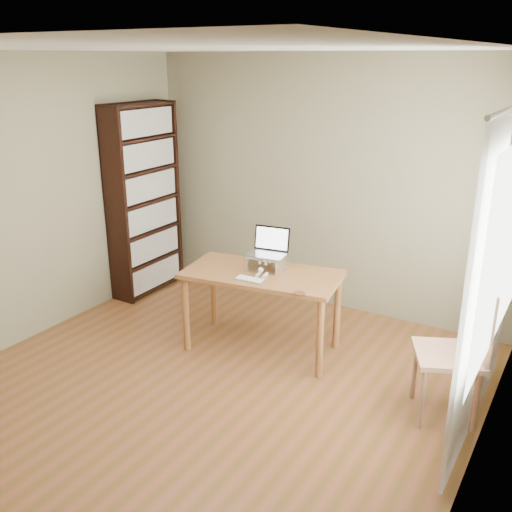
{
  "coord_description": "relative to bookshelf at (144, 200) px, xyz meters",
  "views": [
    {
      "loc": [
        2.41,
        -3.05,
        2.56
      ],
      "look_at": [
        -0.03,
        0.97,
        0.9
      ],
      "focal_mm": 40.0,
      "sensor_mm": 36.0,
      "label": 1
    }
  ],
  "objects": [
    {
      "name": "room",
      "position": [
        1.86,
        -1.54,
        0.25
      ],
      "size": [
        4.04,
        4.54,
        2.64
      ],
      "color": "brown",
      "rests_on": "ground"
    },
    {
      "name": "bookshelf",
      "position": [
        0.0,
        0.0,
        0.0
      ],
      "size": [
        0.3,
        0.9,
        2.1
      ],
      "color": "black",
      "rests_on": "ground"
    },
    {
      "name": "curtains",
      "position": [
        3.75,
        -0.75,
        0.12
      ],
      "size": [
        0.03,
        1.9,
        2.25
      ],
      "color": "white",
      "rests_on": "ground"
    },
    {
      "name": "desk",
      "position": [
        1.85,
        -0.56,
        -0.4
      ],
      "size": [
        1.46,
        0.89,
        0.75
      ],
      "rotation": [
        0.0,
        0.0,
        0.16
      ],
      "color": "brown",
      "rests_on": "ground"
    },
    {
      "name": "laptop_stand",
      "position": [
        1.85,
        -0.48,
        -0.22
      ],
      "size": [
        0.32,
        0.25,
        0.13
      ],
      "rotation": [
        0.0,
        0.0,
        0.16
      ],
      "color": "silver",
      "rests_on": "desk"
    },
    {
      "name": "laptop",
      "position": [
        1.85,
        -0.42,
        -0.11
      ],
      "size": [
        0.36,
        0.32,
        0.23
      ],
      "rotation": [
        0.0,
        0.0,
        0.16
      ],
      "color": "silver",
      "rests_on": "laptop_stand"
    },
    {
      "name": "keyboard",
      "position": [
        1.86,
        -0.78,
        -0.29
      ],
      "size": [
        0.26,
        0.12,
        0.02
      ],
      "rotation": [
        0.0,
        0.0,
        0.05
      ],
      "color": "silver",
      "rests_on": "desk"
    },
    {
      "name": "coaster",
      "position": [
        2.35,
        -0.81,
        -0.3
      ],
      "size": [
        0.1,
        0.1,
        0.01
      ],
      "primitive_type": "cylinder",
      "color": "#572E1D",
      "rests_on": "desk"
    },
    {
      "name": "cat",
      "position": [
        1.87,
        -0.45,
        -0.24
      ],
      "size": [
        0.24,
        0.48,
        0.15
      ],
      "rotation": [
        0.0,
        0.0,
        0.17
      ],
      "color": "#4F463E",
      "rests_on": "desk"
    },
    {
      "name": "chair",
      "position": [
        3.62,
        -0.74,
        -0.47
      ],
      "size": [
        0.63,
        0.62,
        1.06
      ],
      "rotation": [
        0.0,
        0.0,
        0.43
      ],
      "color": "#A27458",
      "rests_on": "ground"
    }
  ]
}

